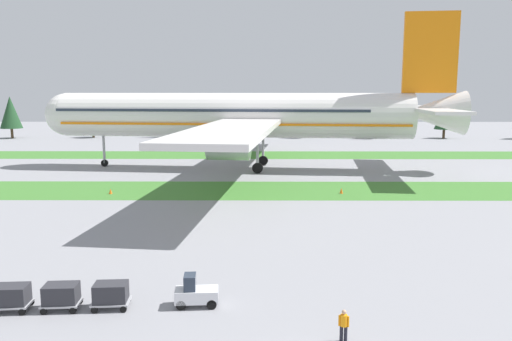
{
  "coord_description": "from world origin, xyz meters",
  "views": [
    {
      "loc": [
        -2.29,
        -20.46,
        12.81
      ],
      "look_at": [
        -2.63,
        36.03,
        4.0
      ],
      "focal_mm": 35.31,
      "sensor_mm": 36.0,
      "label": 1
    }
  ],
  "objects_px": {
    "taxiway_marker_1": "(341,191)",
    "ground_crew_marshaller": "(344,324)",
    "cargo_dolly_third": "(11,296)",
    "taxiway_marker_0": "(110,191)",
    "airliner": "(246,115)",
    "cargo_dolly_second": "(61,295)",
    "cargo_dolly_lead": "(111,293)",
    "baggage_tug": "(195,293)"
  },
  "relations": [
    {
      "from": "airliner",
      "to": "cargo_dolly_third",
      "type": "distance_m",
      "value": 57.75
    },
    {
      "from": "taxiway_marker_0",
      "to": "taxiway_marker_1",
      "type": "xyz_separation_m",
      "value": [
        29.46,
        0.44,
        0.01
      ]
    },
    {
      "from": "ground_crew_marshaller",
      "to": "taxiway_marker_1",
      "type": "bearing_deg",
      "value": 98.0
    },
    {
      "from": "baggage_tug",
      "to": "taxiway_marker_0",
      "type": "bearing_deg",
      "value": -160.01
    },
    {
      "from": "taxiway_marker_1",
      "to": "cargo_dolly_second",
      "type": "bearing_deg",
      "value": -122.6
    },
    {
      "from": "airliner",
      "to": "ground_crew_marshaller",
      "type": "distance_m",
      "value": 60.34
    },
    {
      "from": "airliner",
      "to": "baggage_tug",
      "type": "bearing_deg",
      "value": -175.45
    },
    {
      "from": "cargo_dolly_lead",
      "to": "cargo_dolly_third",
      "type": "bearing_deg",
      "value": -90.0
    },
    {
      "from": "cargo_dolly_lead",
      "to": "taxiway_marker_0",
      "type": "bearing_deg",
      "value": -167.62
    },
    {
      "from": "cargo_dolly_lead",
      "to": "cargo_dolly_second",
      "type": "xyz_separation_m",
      "value": [
        -2.89,
        -0.2,
        0.0
      ]
    },
    {
      "from": "cargo_dolly_third",
      "to": "taxiway_marker_0",
      "type": "xyz_separation_m",
      "value": [
        -4.28,
        34.61,
        -0.58
      ]
    },
    {
      "from": "cargo_dolly_second",
      "to": "ground_crew_marshaller",
      "type": "height_order",
      "value": "ground_crew_marshaller"
    },
    {
      "from": "airliner",
      "to": "taxiway_marker_0",
      "type": "bearing_deg",
      "value": 147.99
    },
    {
      "from": "cargo_dolly_second",
      "to": "taxiway_marker_1",
      "type": "xyz_separation_m",
      "value": [
        22.29,
        34.85,
        -0.57
      ]
    },
    {
      "from": "airliner",
      "to": "ground_crew_marshaller",
      "type": "relative_size",
      "value": 49.51
    },
    {
      "from": "cargo_dolly_third",
      "to": "cargo_dolly_second",
      "type": "bearing_deg",
      "value": 90.0
    },
    {
      "from": "cargo_dolly_lead",
      "to": "ground_crew_marshaller",
      "type": "height_order",
      "value": "ground_crew_marshaller"
    },
    {
      "from": "ground_crew_marshaller",
      "to": "taxiway_marker_1",
      "type": "xyz_separation_m",
      "value": [
        6.15,
        38.67,
        -0.6
      ]
    },
    {
      "from": "airliner",
      "to": "taxiway_marker_0",
      "type": "height_order",
      "value": "airliner"
    },
    {
      "from": "airliner",
      "to": "taxiway_marker_1",
      "type": "height_order",
      "value": "airliner"
    },
    {
      "from": "baggage_tug",
      "to": "cargo_dolly_second",
      "type": "bearing_deg",
      "value": -90.0
    },
    {
      "from": "cargo_dolly_lead",
      "to": "cargo_dolly_second",
      "type": "distance_m",
      "value": 2.9
    },
    {
      "from": "airliner",
      "to": "baggage_tug",
      "type": "distance_m",
      "value": 55.68
    },
    {
      "from": "cargo_dolly_lead",
      "to": "taxiway_marker_1",
      "type": "bearing_deg",
      "value": 146.75
    },
    {
      "from": "baggage_tug",
      "to": "cargo_dolly_lead",
      "type": "distance_m",
      "value": 5.03
    },
    {
      "from": "ground_crew_marshaller",
      "to": "airliner",
      "type": "bearing_deg",
      "value": 113.36
    },
    {
      "from": "cargo_dolly_third",
      "to": "taxiway_marker_0",
      "type": "distance_m",
      "value": 34.88
    },
    {
      "from": "cargo_dolly_third",
      "to": "airliner",
      "type": "bearing_deg",
      "value": 163.42
    },
    {
      "from": "taxiway_marker_1",
      "to": "ground_crew_marshaller",
      "type": "bearing_deg",
      "value": -99.04
    },
    {
      "from": "ground_crew_marshaller",
      "to": "taxiway_marker_0",
      "type": "bearing_deg",
      "value": 138.4
    },
    {
      "from": "airliner",
      "to": "ground_crew_marshaller",
      "type": "bearing_deg",
      "value": -167.41
    },
    {
      "from": "airliner",
      "to": "cargo_dolly_second",
      "type": "height_order",
      "value": "airliner"
    },
    {
      "from": "baggage_tug",
      "to": "ground_crew_marshaller",
      "type": "distance_m",
      "value": 9.32
    },
    {
      "from": "airliner",
      "to": "cargo_dolly_lead",
      "type": "relative_size",
      "value": 37.46
    },
    {
      "from": "airliner",
      "to": "cargo_dolly_second",
      "type": "relative_size",
      "value": 37.46
    },
    {
      "from": "airliner",
      "to": "baggage_tug",
      "type": "xyz_separation_m",
      "value": [
        -1.64,
        -55.05,
        -8.22
      ]
    },
    {
      "from": "baggage_tug",
      "to": "taxiway_marker_0",
      "type": "relative_size",
      "value": 3.91
    },
    {
      "from": "cargo_dolly_lead",
      "to": "taxiway_marker_0",
      "type": "distance_m",
      "value": 35.66
    },
    {
      "from": "airliner",
      "to": "cargo_dolly_third",
      "type": "height_order",
      "value": "airliner"
    },
    {
      "from": "baggage_tug",
      "to": "cargo_dolly_lead",
      "type": "xyz_separation_m",
      "value": [
        -5.01,
        -0.35,
        0.1
      ]
    },
    {
      "from": "airliner",
      "to": "taxiway_marker_1",
      "type": "xyz_separation_m",
      "value": [
        12.74,
        -20.75,
        -8.69
      ]
    },
    {
      "from": "cargo_dolly_lead",
      "to": "taxiway_marker_0",
      "type": "height_order",
      "value": "cargo_dolly_lead"
    }
  ]
}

